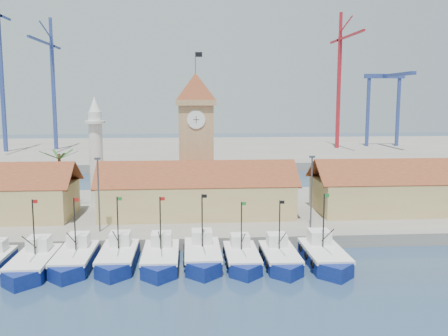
{
  "coord_description": "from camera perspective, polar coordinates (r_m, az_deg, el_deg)",
  "views": [
    {
      "loc": [
        -1.33,
        -47.83,
        17.56
      ],
      "look_at": [
        3.57,
        18.0,
        8.27
      ],
      "focal_mm": 40.0,
      "sensor_mm": 36.0,
      "label": 1
    }
  ],
  "objects": [
    {
      "name": "boat_1",
      "position": [
        54.84,
        -21.02,
        -10.32
      ],
      "size": [
        3.76,
        10.31,
        7.8
      ],
      "color": "navy",
      "rests_on": "ground"
    },
    {
      "name": "quay",
      "position": [
        73.78,
        -3.13,
        -5.17
      ],
      "size": [
        140.0,
        32.0,
        1.5
      ],
      "primitive_type": "cube",
      "color": "gray",
      "rests_on": "ground"
    },
    {
      "name": "boat_6",
      "position": [
        53.35,
        2.09,
        -10.38
      ],
      "size": [
        3.42,
        9.38,
        7.09
      ],
      "color": "navy",
      "rests_on": "ground"
    },
    {
      "name": "ground",
      "position": [
        50.96,
        -2.56,
        -12.15
      ],
      "size": [
        400.0,
        400.0,
        0.0
      ],
      "primitive_type": "plane",
      "color": "navy",
      "rests_on": "ground"
    },
    {
      "name": "boat_2",
      "position": [
        54.96,
        -16.74,
        -10.1
      ],
      "size": [
        3.7,
        10.14,
        7.67
      ],
      "color": "navy",
      "rests_on": "ground"
    },
    {
      "name": "boat_8",
      "position": [
        54.54,
        11.48,
        -10.02
      ],
      "size": [
        3.84,
        10.53,
        7.96
      ],
      "color": "navy",
      "rests_on": "ground"
    },
    {
      "name": "crane_blue_near",
      "position": [
        159.62,
        -19.1,
        9.79
      ],
      "size": [
        1.0,
        32.41,
        39.18
      ],
      "color": "navy",
      "rests_on": "terminal"
    },
    {
      "name": "boat_5",
      "position": [
        53.78,
        -2.46,
        -10.14
      ],
      "size": [
        3.79,
        10.38,
        7.85
      ],
      "color": "navy",
      "rests_on": "ground"
    },
    {
      "name": "palm_tree",
      "position": [
        76.99,
        -18.24,
        -0.85
      ],
      "size": [
        5.6,
        5.03,
        8.39
      ],
      "color": "brown",
      "rests_on": "quay"
    },
    {
      "name": "clock_tower",
      "position": [
        74.04,
        -3.22,
        3.66
      ],
      "size": [
        5.8,
        5.8,
        22.7
      ],
      "color": "tan",
      "rests_on": "quay"
    },
    {
      "name": "minaret",
      "position": [
        77.44,
        -14.41,
        1.96
      ],
      "size": [
        3.0,
        3.0,
        16.3
      ],
      "color": "silver",
      "rests_on": "quay"
    },
    {
      "name": "boat_7",
      "position": [
        53.7,
        6.48,
        -10.28
      ],
      "size": [
        3.5,
        9.58,
        7.25
      ],
      "color": "navy",
      "rests_on": "ground"
    },
    {
      "name": "boat_4",
      "position": [
        53.41,
        -7.27,
        -10.34
      ],
      "size": [
        3.72,
        10.19,
        7.71
      ],
      "color": "navy",
      "rests_on": "ground"
    },
    {
      "name": "lamp_posts",
      "position": [
        60.87,
        -2.47,
        -2.49
      ],
      "size": [
        80.7,
        0.25,
        9.03
      ],
      "color": "#3F3F44",
      "rests_on": "quay"
    },
    {
      "name": "terminal",
      "position": [
        158.7,
        -3.76,
        2.0
      ],
      "size": [
        240.0,
        80.0,
        2.0
      ],
      "primitive_type": "cube",
      "color": "gray",
      "rests_on": "ground"
    },
    {
      "name": "hall_right",
      "position": [
        76.78,
        21.58,
        -2.74
      ],
      "size": [
        31.2,
        10.13,
        7.61
      ],
      "color": "tan",
      "rests_on": "quay"
    },
    {
      "name": "boat_3",
      "position": [
        54.38,
        -12.07,
        -10.13
      ],
      "size": [
        3.7,
        10.14,
        7.67
      ],
      "color": "navy",
      "rests_on": "ground"
    },
    {
      "name": "hall_center",
      "position": [
        69.18,
        -3.08,
        -3.31
      ],
      "size": [
        27.04,
        10.13,
        7.61
      ],
      "color": "tan",
      "rests_on": "quay"
    },
    {
      "name": "crane_red_right",
      "position": [
        158.92,
        13.15,
        10.41
      ],
      "size": [
        1.0,
        30.84,
        41.31
      ],
      "color": "#A91A23",
      "rests_on": "terminal"
    },
    {
      "name": "gantry",
      "position": [
        166.97,
        18.24,
        8.46
      ],
      "size": [
        13.0,
        22.0,
        23.2
      ],
      "color": "navy",
      "rests_on": "terminal"
    }
  ]
}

